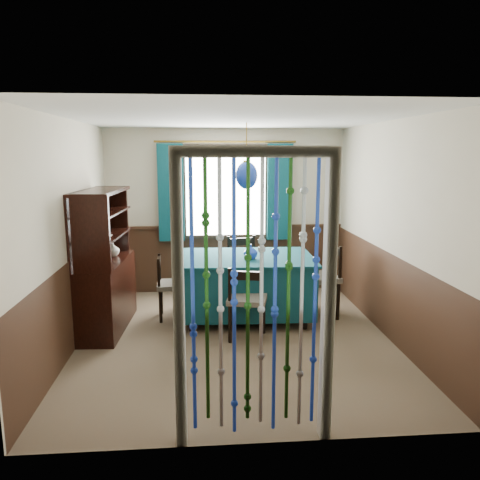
{
  "coord_description": "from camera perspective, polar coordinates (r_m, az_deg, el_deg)",
  "views": [
    {
      "loc": [
        -0.37,
        -5.13,
        2.13
      ],
      "look_at": [
        0.1,
        0.5,
        1.08
      ],
      "focal_mm": 35.0,
      "sensor_mm": 36.0,
      "label": 1
    }
  ],
  "objects": [
    {
      "name": "floor",
      "position": [
        5.57,
        -0.59,
        -11.97
      ],
      "size": [
        4.0,
        4.0,
        0.0
      ],
      "primitive_type": "plane",
      "color": "brown",
      "rests_on": "ground"
    },
    {
      "name": "ceiling",
      "position": [
        5.16,
        -0.64,
        14.64
      ],
      "size": [
        4.0,
        4.0,
        0.0
      ],
      "primitive_type": "plane",
      "rotation": [
        3.14,
        0.0,
        0.0
      ],
      "color": "silver",
      "rests_on": "ground"
    },
    {
      "name": "wall_back",
      "position": [
        7.19,
        -1.76,
        3.49
      ],
      "size": [
        3.6,
        0.0,
        3.6
      ],
      "primitive_type": "plane",
      "rotation": [
        1.57,
        0.0,
        0.0
      ],
      "color": "beige",
      "rests_on": "ground"
    },
    {
      "name": "wall_front",
      "position": [
        3.27,
        1.93,
        -5.07
      ],
      "size": [
        3.6,
        0.0,
        3.6
      ],
      "primitive_type": "plane",
      "rotation": [
        -1.57,
        0.0,
        0.0
      ],
      "color": "beige",
      "rests_on": "ground"
    },
    {
      "name": "wall_left",
      "position": [
        5.4,
        -20.04,
        0.5
      ],
      "size": [
        0.0,
        4.0,
        4.0
      ],
      "primitive_type": "plane",
      "rotation": [
        1.57,
        0.0,
        1.57
      ],
      "color": "beige",
      "rests_on": "ground"
    },
    {
      "name": "wall_right",
      "position": [
        5.64,
        17.96,
        1.03
      ],
      "size": [
        0.0,
        4.0,
        4.0
      ],
      "primitive_type": "plane",
      "rotation": [
        1.57,
        0.0,
        -1.57
      ],
      "color": "beige",
      "rests_on": "ground"
    },
    {
      "name": "wainscot_back",
      "position": [
        7.31,
        -1.72,
        -2.37
      ],
      "size": [
        3.6,
        0.0,
        3.6
      ],
      "primitive_type": "plane",
      "rotation": [
        1.57,
        0.0,
        0.0
      ],
      "color": "#372115",
      "rests_on": "ground"
    },
    {
      "name": "wainscot_front",
      "position": [
        3.56,
        1.82,
        -16.71
      ],
      "size": [
        3.6,
        0.0,
        3.6
      ],
      "primitive_type": "plane",
      "rotation": [
        -1.57,
        0.0,
        0.0
      ],
      "color": "#372115",
      "rests_on": "ground"
    },
    {
      "name": "wainscot_left",
      "position": [
        5.56,
        -19.41,
        -7.12
      ],
      "size": [
        0.0,
        4.0,
        4.0
      ],
      "primitive_type": "plane",
      "rotation": [
        1.57,
        0.0,
        1.57
      ],
      "color": "#372115",
      "rests_on": "ground"
    },
    {
      "name": "wainscot_right",
      "position": [
        5.8,
        17.4,
        -6.3
      ],
      "size": [
        0.0,
        4.0,
        4.0
      ],
      "primitive_type": "plane",
      "rotation": [
        1.57,
        0.0,
        -1.57
      ],
      "color": "#372115",
      "rests_on": "ground"
    },
    {
      "name": "window",
      "position": [
        7.11,
        -1.76,
        5.84
      ],
      "size": [
        1.32,
        0.12,
        1.42
      ],
      "primitive_type": "cube",
      "color": "black",
      "rests_on": "wall_back"
    },
    {
      "name": "doorway",
      "position": [
        3.39,
        1.79,
        -8.05
      ],
      "size": [
        1.16,
        0.12,
        2.18
      ],
      "primitive_type": null,
      "color": "silver",
      "rests_on": "ground"
    },
    {
      "name": "dining_table",
      "position": [
        6.09,
        0.76,
        -5.25
      ],
      "size": [
        1.75,
        1.23,
        0.82
      ],
      "rotation": [
        0.0,
        0.0,
        -0.03
      ],
      "color": "#0D3B44",
      "rests_on": "floor"
    },
    {
      "name": "chair_near",
      "position": [
        5.41,
        0.86,
        -7.37
      ],
      "size": [
        0.51,
        0.5,
        0.88
      ],
      "rotation": [
        0.0,
        0.0,
        -0.22
      ],
      "color": "black",
      "rests_on": "floor"
    },
    {
      "name": "chair_far",
      "position": [
        6.8,
        0.51,
        -3.38
      ],
      "size": [
        0.54,
        0.52,
        0.94
      ],
      "rotation": [
        0.0,
        0.0,
        3.33
      ],
      "color": "black",
      "rests_on": "floor"
    },
    {
      "name": "chair_left",
      "position": [
        6.17,
        -8.49,
        -5.44
      ],
      "size": [
        0.42,
        0.43,
        0.83
      ],
      "rotation": [
        0.0,
        0.0,
        -1.52
      ],
      "color": "black",
      "rests_on": "floor"
    },
    {
      "name": "chair_right",
      "position": [
        6.26,
        9.88,
        -4.6
      ],
      "size": [
        0.52,
        0.54,
        0.97
      ],
      "rotation": [
        0.0,
        0.0,
        1.71
      ],
      "color": "black",
      "rests_on": "floor"
    },
    {
      "name": "sideboard",
      "position": [
        5.94,
        -16.13,
        -4.88
      ],
      "size": [
        0.53,
        1.33,
        1.71
      ],
      "rotation": [
        0.0,
        0.0,
        -0.06
      ],
      "color": "black",
      "rests_on": "floor"
    },
    {
      "name": "pendant_lamp",
      "position": [
        5.87,
        0.79,
        7.9
      ],
      "size": [
        0.28,
        0.28,
        0.81
      ],
      "color": "olive",
      "rests_on": "ceiling"
    },
    {
      "name": "vase_table",
      "position": [
        5.86,
        1.29,
        -1.5
      ],
      "size": [
        0.21,
        0.21,
        0.17
      ],
      "primitive_type": "imported",
      "rotation": [
        0.0,
        0.0,
        0.43
      ],
      "color": "#16349B",
      "rests_on": "dining_table"
    },
    {
      "name": "bowl_shelf",
      "position": [
        5.51,
        -16.44,
        0.33
      ],
      "size": [
        0.29,
        0.29,
        0.05
      ],
      "primitive_type": "imported",
      "rotation": [
        0.0,
        0.0,
        -0.42
      ],
      "color": "beige",
      "rests_on": "sideboard"
    },
    {
      "name": "vase_sideboard",
      "position": [
        6.1,
        -15.27,
        -0.99
      ],
      "size": [
        0.19,
        0.19,
        0.2
      ],
      "primitive_type": "imported",
      "rotation": [
        0.0,
        0.0,
        -0.03
      ],
      "color": "beige",
      "rests_on": "sideboard"
    }
  ]
}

